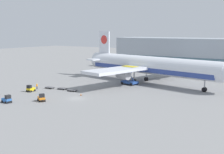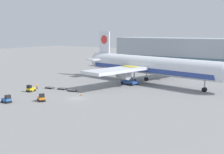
# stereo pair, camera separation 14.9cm
# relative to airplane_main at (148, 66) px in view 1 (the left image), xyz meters

# --- Properties ---
(ground_plane) EXTENTS (400.00, 400.00, 0.00)m
(ground_plane) POSITION_rel_airplane_main_xyz_m (-4.43, -31.27, -5.84)
(ground_plane) COLOR gray
(terminal_building) EXTENTS (90.00, 18.20, 14.00)m
(terminal_building) POSITION_rel_airplane_main_xyz_m (11.83, 40.88, 1.15)
(terminal_building) COLOR #9EA8B2
(terminal_building) RESTS_ON ground_plane
(airplane_main) EXTENTS (57.46, 48.63, 17.00)m
(airplane_main) POSITION_rel_airplane_main_xyz_m (0.00, 0.00, 0.00)
(airplane_main) COLOR silver
(airplane_main) RESTS_ON ground_plane
(scissor_lift_loader) EXTENTS (5.70, 4.25, 5.97)m
(scissor_lift_loader) POSITION_rel_airplane_main_xyz_m (-3.75, -5.63, -3.60)
(scissor_lift_loader) COLOR #284C99
(scissor_lift_loader) RESTS_ON ground_plane
(baggage_tug_foreground) EXTENTS (1.86, 2.59, 2.00)m
(baggage_tug_foreground) POSITION_rel_airplane_main_xyz_m (-21.35, -31.68, -4.96)
(baggage_tug_foreground) COLOR yellow
(baggage_tug_foreground) RESTS_ON ground_plane
(baggage_tug_mid) EXTENTS (2.57, 1.84, 2.00)m
(baggage_tug_mid) POSITION_rel_airplane_main_xyz_m (-15.45, -44.33, -4.96)
(baggage_tug_mid) COLOR #2D66B7
(baggage_tug_mid) RESTS_ON ground_plane
(baggage_tug_far) EXTENTS (2.82, 2.55, 2.00)m
(baggage_tug_far) POSITION_rel_airplane_main_xyz_m (-9.66, -38.55, -4.96)
(baggage_tug_far) COLOR orange
(baggage_tug_far) RESTS_ON ground_plane
(baggage_dolly_lead) EXTENTS (3.74, 1.69, 0.48)m
(baggage_dolly_lead) POSITION_rel_airplane_main_xyz_m (-20.20, -25.15, -5.45)
(baggage_dolly_lead) COLOR #56565B
(baggage_dolly_lead) RESTS_ON ground_plane
(baggage_dolly_second) EXTENTS (3.74, 1.69, 0.48)m
(baggage_dolly_second) POSITION_rel_airplane_main_xyz_m (-16.01, -24.22, -5.45)
(baggage_dolly_second) COLOR #56565B
(baggage_dolly_second) RESTS_ON ground_plane
(baggage_dolly_third) EXTENTS (3.74, 1.69, 0.48)m
(baggage_dolly_third) POSITION_rel_airplane_main_xyz_m (-11.74, -24.68, -5.45)
(baggage_dolly_third) COLOR #56565B
(baggage_dolly_third) RESTS_ON ground_plane
(ground_crew_near) EXTENTS (0.27, 0.57, 1.75)m
(ground_crew_near) POSITION_rel_airplane_main_xyz_m (-22.76, -27.89, -4.81)
(ground_crew_near) COLOR black
(ground_crew_near) RESTS_ON ground_plane
(traffic_cone_near) EXTENTS (0.40, 0.40, 0.69)m
(traffic_cone_near) POSITION_rel_airplane_main_xyz_m (-5.93, -27.80, -5.50)
(traffic_cone_near) COLOR black
(traffic_cone_near) RESTS_ON ground_plane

